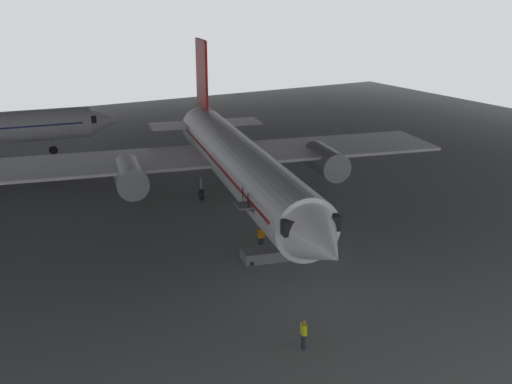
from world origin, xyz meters
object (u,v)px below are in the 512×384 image
Objects in this scene: airplane_main at (238,162)px; boarding_stairs at (272,248)px; crew_worker_by_stairs at (261,236)px; crew_worker_near_nose at (304,333)px.

airplane_main is 8.03× the size of boarding_stairs.
boarding_stairs reaches higher than crew_worker_by_stairs.
airplane_main reaches higher than boarding_stairs.
boarding_stairs is 1.55m from crew_worker_by_stairs.
boarding_stairs reaches higher than crew_worker_near_nose.
boarding_stairs is at bearing -93.36° from crew_worker_by_stairs.
crew_worker_near_nose is at bearing -110.31° from crew_worker_by_stairs.
boarding_stairs is at bearing -106.52° from airplane_main.
airplane_main is 22.22× the size of crew_worker_by_stairs.
airplane_main is 24.18× the size of crew_worker_near_nose.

